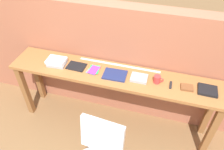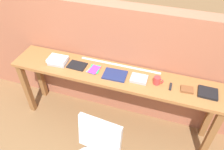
% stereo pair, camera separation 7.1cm
% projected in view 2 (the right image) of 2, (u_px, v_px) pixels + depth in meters
% --- Properties ---
extents(ground_plane, '(40.00, 40.00, 0.00)m').
position_uv_depth(ground_plane, '(106.00, 138.00, 2.88)').
color(ground_plane, brown).
extents(brick_wall_back, '(6.00, 0.20, 1.57)m').
position_uv_depth(brick_wall_back, '(121.00, 63.00, 2.83)').
color(brick_wall_back, '#9E5B42').
rests_on(brick_wall_back, ground).
extents(sideboard, '(2.50, 0.44, 0.88)m').
position_uv_depth(sideboard, '(113.00, 82.00, 2.61)').
color(sideboard, '#996033').
rests_on(sideboard, ground).
extents(book_stack_leftmost, '(0.24, 0.18, 0.07)m').
position_uv_depth(book_stack_leftmost, '(58.00, 61.00, 2.65)').
color(book_stack_leftmost, '#9E9EA3').
rests_on(book_stack_leftmost, sideboard).
extents(magazine_cycling, '(0.22, 0.17, 0.01)m').
position_uv_depth(magazine_cycling, '(77.00, 65.00, 2.62)').
color(magazine_cycling, black).
rests_on(magazine_cycling, sideboard).
extents(pamphlet_pile_colourful, '(0.15, 0.19, 0.01)m').
position_uv_depth(pamphlet_pile_colourful, '(95.00, 69.00, 2.57)').
color(pamphlet_pile_colourful, '#3399D8').
rests_on(pamphlet_pile_colourful, sideboard).
extents(book_open_centre, '(0.27, 0.21, 0.02)m').
position_uv_depth(book_open_centre, '(115.00, 75.00, 2.49)').
color(book_open_centre, navy).
rests_on(book_open_centre, sideboard).
extents(book_grey_hardcover, '(0.19, 0.15, 0.03)m').
position_uv_depth(book_grey_hardcover, '(139.00, 79.00, 2.43)').
color(book_grey_hardcover, '#9E9EA3').
rests_on(book_grey_hardcover, sideboard).
extents(mug, '(0.11, 0.08, 0.09)m').
position_uv_depth(mug, '(157.00, 80.00, 2.36)').
color(mug, red).
rests_on(mug, sideboard).
extents(multitool_folded, '(0.02, 0.11, 0.02)m').
position_uv_depth(multitool_folded, '(171.00, 87.00, 2.35)').
color(multitool_folded, black).
rests_on(multitool_folded, sideboard).
extents(leather_journal_brown, '(0.14, 0.11, 0.02)m').
position_uv_depth(leather_journal_brown, '(187.00, 89.00, 2.31)').
color(leather_journal_brown, brown).
rests_on(leather_journal_brown, sideboard).
extents(book_repair_rightmost, '(0.20, 0.17, 0.03)m').
position_uv_depth(book_repair_rightmost, '(208.00, 93.00, 2.27)').
color(book_repair_rightmost, black).
rests_on(book_repair_rightmost, sideboard).
extents(ruler_metal_back_edge, '(0.99, 0.03, 0.00)m').
position_uv_depth(ruler_metal_back_edge, '(120.00, 65.00, 2.63)').
color(ruler_metal_back_edge, silver).
rests_on(ruler_metal_back_edge, sideboard).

